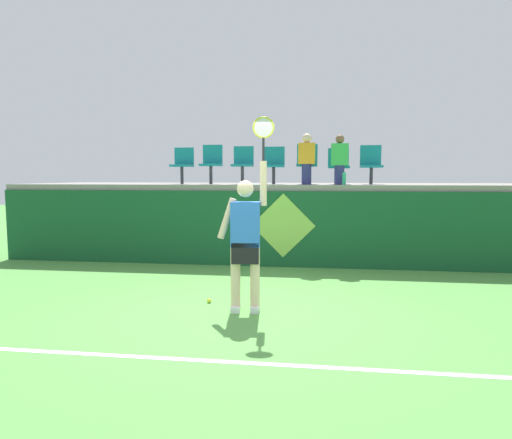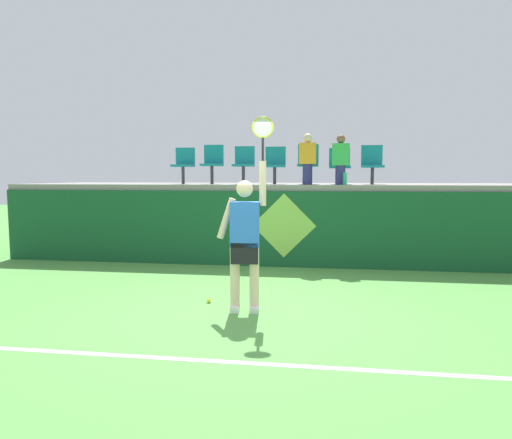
# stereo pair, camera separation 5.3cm
# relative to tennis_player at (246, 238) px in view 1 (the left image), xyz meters

# --- Properties ---
(ground_plane) EXTENTS (40.00, 40.00, 0.00)m
(ground_plane) POSITION_rel_tennis_player_xyz_m (-0.00, -0.04, -0.98)
(ground_plane) COLOR #519342
(court_back_wall) EXTENTS (11.39, 0.20, 1.51)m
(court_back_wall) POSITION_rel_tennis_player_xyz_m (-0.00, 3.09, -0.23)
(court_back_wall) COLOR #144C28
(court_back_wall) RESTS_ON ground_plane
(spectator_platform) EXTENTS (11.39, 2.95, 0.12)m
(spectator_platform) POSITION_rel_tennis_player_xyz_m (-0.00, 4.51, 0.59)
(spectator_platform) COLOR gray
(spectator_platform) RESTS_ON court_back_wall
(court_baseline_stripe) EXTENTS (10.25, 0.08, 0.01)m
(court_baseline_stripe) POSITION_rel_tennis_player_xyz_m (-0.00, -1.66, -0.98)
(court_baseline_stripe) COLOR white
(court_baseline_stripe) RESTS_ON ground_plane
(tennis_player) EXTENTS (0.75, 0.30, 2.57)m
(tennis_player) POSITION_rel_tennis_player_xyz_m (0.00, 0.00, 0.00)
(tennis_player) COLOR white
(tennis_player) RESTS_ON ground_plane
(tennis_ball) EXTENTS (0.07, 0.07, 0.07)m
(tennis_ball) POSITION_rel_tennis_player_xyz_m (-0.58, 0.31, -0.95)
(tennis_ball) COLOR #D1E533
(tennis_ball) RESTS_ON ground_plane
(water_bottle) EXTENTS (0.07, 0.07, 0.24)m
(water_bottle) POSITION_rel_tennis_player_xyz_m (1.46, 3.28, 0.77)
(water_bottle) COLOR #26B272
(water_bottle) RESTS_ON spectator_platform
(stadium_chair_0) EXTENTS (0.44, 0.42, 0.81)m
(stadium_chair_0) POSITION_rel_tennis_player_xyz_m (-2.04, 3.93, 1.11)
(stadium_chair_0) COLOR #38383D
(stadium_chair_0) RESTS_ON spectator_platform
(stadium_chair_1) EXTENTS (0.44, 0.42, 0.87)m
(stadium_chair_1) POSITION_rel_tennis_player_xyz_m (-1.39, 3.94, 1.14)
(stadium_chair_1) COLOR #38383D
(stadium_chair_1) RESTS_ON spectator_platform
(stadium_chair_2) EXTENTS (0.44, 0.42, 0.83)m
(stadium_chair_2) POSITION_rel_tennis_player_xyz_m (-0.69, 3.93, 1.12)
(stadium_chair_2) COLOR #38383D
(stadium_chair_2) RESTS_ON spectator_platform
(stadium_chair_3) EXTENTS (0.44, 0.42, 0.81)m
(stadium_chair_3) POSITION_rel_tennis_player_xyz_m (-0.00, 3.93, 1.10)
(stadium_chair_3) COLOR #38383D
(stadium_chair_3) RESTS_ON spectator_platform
(stadium_chair_4) EXTENTS (0.44, 0.42, 0.86)m
(stadium_chair_4) POSITION_rel_tennis_player_xyz_m (0.71, 3.94, 1.13)
(stadium_chair_4) COLOR #38383D
(stadium_chair_4) RESTS_ON spectator_platform
(stadium_chair_5) EXTENTS (0.44, 0.42, 0.77)m
(stadium_chair_5) POSITION_rel_tennis_player_xyz_m (1.37, 3.93, 1.07)
(stadium_chair_5) COLOR #38383D
(stadium_chair_5) RESTS_ON spectator_platform
(stadium_chair_6) EXTENTS (0.44, 0.42, 0.83)m
(stadium_chair_6) POSITION_rel_tennis_player_xyz_m (2.05, 3.94, 1.10)
(stadium_chair_6) COLOR #38383D
(stadium_chair_6) RESTS_ON spectator_platform
(spectator_0) EXTENTS (0.34, 0.20, 1.01)m
(spectator_0) POSITION_rel_tennis_player_xyz_m (1.37, 3.50, 1.16)
(spectator_0) COLOR navy
(spectator_0) RESTS_ON spectator_platform
(spectator_1) EXTENTS (0.34, 0.20, 1.04)m
(spectator_1) POSITION_rel_tennis_player_xyz_m (0.71, 3.53, 1.19)
(spectator_1) COLOR navy
(spectator_1) RESTS_ON spectator_platform
(wall_signage_mount) EXTENTS (1.27, 0.01, 1.47)m
(wall_signage_mount) POSITION_rel_tennis_player_xyz_m (0.27, 2.98, -0.98)
(wall_signage_mount) COLOR #144C28
(wall_signage_mount) RESTS_ON ground_plane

